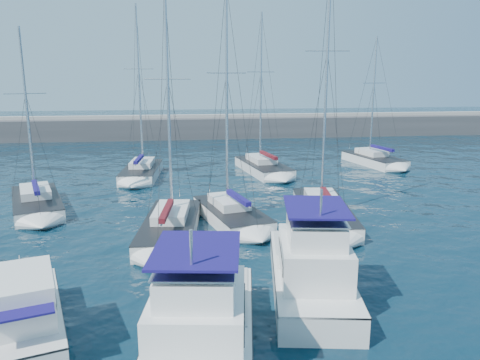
{
  "coord_description": "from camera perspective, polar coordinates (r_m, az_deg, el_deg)",
  "views": [
    {
      "loc": [
        -6.18,
        -19.36,
        9.43
      ],
      "look_at": [
        -2.48,
        8.73,
        3.0
      ],
      "focal_mm": 35.0,
      "sensor_mm": 36.0,
      "label": 1
    }
  ],
  "objects": [
    {
      "name": "ground",
      "position": [
        22.4,
        9.46,
        -12.29
      ],
      "size": [
        220.0,
        220.0,
        0.0
      ],
      "primitive_type": "plane",
      "color": "black",
      "rests_on": "ground"
    },
    {
      "name": "breakwater",
      "position": [
        72.11,
        -2.56,
        6.1
      ],
      "size": [
        160.0,
        6.0,
        4.45
      ],
      "color": "#424244",
      "rests_on": "ground"
    },
    {
      "name": "motor_yacht_port_outer",
      "position": [
        19.0,
        -25.08,
        -15.02
      ],
      "size": [
        4.53,
        7.13,
        3.2
      ],
      "rotation": [
        0.0,
        0.0,
        0.3
      ],
      "color": "silver",
      "rests_on": "ground"
    },
    {
      "name": "motor_yacht_port_inner",
      "position": [
        16.46,
        -4.77,
        -17.52
      ],
      "size": [
        4.71,
        9.2,
        4.69
      ],
      "rotation": [
        0.0,
        0.0,
        -0.15
      ],
      "color": "white",
      "rests_on": "ground"
    },
    {
      "name": "motor_yacht_stbd_inner",
      "position": [
        20.79,
        8.67,
        -10.88
      ],
      "size": [
        4.71,
        9.46,
        4.69
      ],
      "rotation": [
        0.0,
        0.0,
        -0.17
      ],
      "color": "silver",
      "rests_on": "ground"
    },
    {
      "name": "sailboat_mid_a",
      "position": [
        36.23,
        -23.56,
        -2.57
      ],
      "size": [
        5.6,
        9.01,
        12.92
      ],
      "rotation": [
        0.0,
        0.0,
        0.32
      ],
      "color": "silver",
      "rests_on": "ground"
    },
    {
      "name": "sailboat_mid_b",
      "position": [
        28.45,
        -8.46,
        -5.62
      ],
      "size": [
        4.02,
        9.25,
        14.65
      ],
      "rotation": [
        0.0,
        0.0,
        -0.11
      ],
      "color": "silver",
      "rests_on": "ground"
    },
    {
      "name": "sailboat_mid_c",
      "position": [
        30.52,
        -1.09,
        -4.15
      ],
      "size": [
        4.71,
        8.12,
        15.22
      ],
      "rotation": [
        0.0,
        0.0,
        0.24
      ],
      "color": "white",
      "rests_on": "ground"
    },
    {
      "name": "sailboat_mid_d",
      "position": [
        31.52,
        10.13,
        -3.8
      ],
      "size": [
        4.53,
        10.0,
        17.5
      ],
      "rotation": [
        0.0,
        0.0,
        -0.15
      ],
      "color": "silver",
      "rests_on": "ground"
    },
    {
      "name": "sailboat_back_a",
      "position": [
        44.74,
        -11.88,
        1.04
      ],
      "size": [
        3.7,
        8.6,
        15.89
      ],
      "rotation": [
        0.0,
        0.0,
        -0.08
      ],
      "color": "white",
      "rests_on": "ground"
    },
    {
      "name": "sailboat_back_b",
      "position": [
        45.96,
        2.81,
        1.59
      ],
      "size": [
        4.62,
        9.34,
        15.45
      ],
      "rotation": [
        0.0,
        0.0,
        0.17
      ],
      "color": "silver",
      "rests_on": "ground"
    },
    {
      "name": "sailboat_back_c",
      "position": [
        51.95,
        15.97,
        2.4
      ],
      "size": [
        4.66,
        8.44,
        13.59
      ],
      "rotation": [
        0.0,
        0.0,
        0.21
      ],
      "color": "silver",
      "rests_on": "ground"
    }
  ]
}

